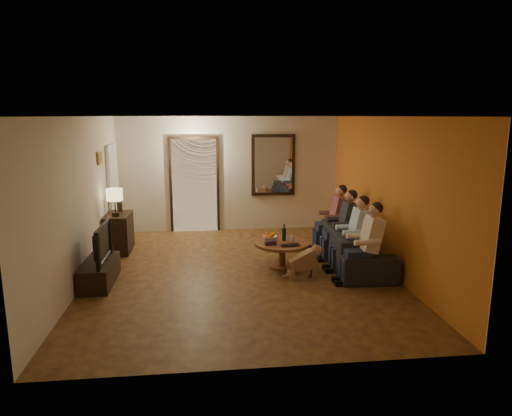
{
  "coord_description": "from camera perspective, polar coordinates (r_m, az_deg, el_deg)",
  "views": [
    {
      "loc": [
        -0.57,
        -7.34,
        2.61
      ],
      "look_at": [
        0.3,
        0.3,
        1.05
      ],
      "focal_mm": 32.0,
      "sensor_mm": 36.0,
      "label": 1
    }
  ],
  "objects": [
    {
      "name": "framed_art",
      "position": [
        8.88,
        -18.93,
        5.94
      ],
      "size": [
        0.03,
        0.28,
        0.24
      ],
      "primitive_type": "cube",
      "color": "#B28C33",
      "rests_on": "left_wall"
    },
    {
      "name": "art_canvas",
      "position": [
        8.88,
        -18.84,
        5.95
      ],
      "size": [
        0.01,
        0.22,
        0.18
      ],
      "primitive_type": "cube",
      "color": "brown",
      "rests_on": "left_wall"
    },
    {
      "name": "tv_stand",
      "position": [
        7.66,
        -18.98,
        -7.64
      ],
      "size": [
        0.45,
        1.11,
        0.37
      ],
      "primitive_type": "cube",
      "color": "black",
      "rests_on": "floor"
    },
    {
      "name": "table_lamp",
      "position": [
        8.93,
        -17.23,
        0.67
      ],
      "size": [
        0.3,
        0.3,
        0.54
      ],
      "primitive_type": null,
      "color": "beige",
      "rests_on": "dresser"
    },
    {
      "name": "ceiling",
      "position": [
        7.36,
        -2.1,
        11.38
      ],
      "size": [
        5.0,
        6.0,
        0.01
      ],
      "primitive_type": "cube",
      "color": "white",
      "rests_on": "back_wall"
    },
    {
      "name": "dresser",
      "position": [
        9.28,
        -16.75,
        -2.98
      ],
      "size": [
        0.45,
        0.84,
        0.75
      ],
      "primitive_type": "cube",
      "color": "black",
      "rests_on": "floor"
    },
    {
      "name": "door_trim",
      "position": [
        10.43,
        -7.69,
        2.77
      ],
      "size": [
        1.12,
        0.04,
        2.22
      ],
      "primitive_type": "cube",
      "color": "black",
      "rests_on": "floor"
    },
    {
      "name": "mirror_frame",
      "position": [
        10.48,
        2.17,
        5.38
      ],
      "size": [
        1.0,
        0.05,
        1.4
      ],
      "primitive_type": "cube",
      "color": "black",
      "rests_on": "back_wall"
    },
    {
      "name": "sofa",
      "position": [
        8.3,
        12.2,
        -4.74
      ],
      "size": [
        2.32,
        1.04,
        0.66
      ],
      "primitive_type": "imported",
      "rotation": [
        0.0,
        0.0,
        1.5
      ],
      "color": "black",
      "rests_on": "floor"
    },
    {
      "name": "flower_vase",
      "position": [
        9.37,
        -16.72,
        0.87
      ],
      "size": [
        0.14,
        0.14,
        0.44
      ],
      "primitive_type": null,
      "color": "red",
      "rests_on": "dresser"
    },
    {
      "name": "wine_glass",
      "position": [
        8.02,
        4.5,
        -3.81
      ],
      "size": [
        0.06,
        0.06,
        0.1
      ],
      "primitive_type": "cylinder",
      "color": "silver",
      "rests_on": "coffee_table"
    },
    {
      "name": "front_wall",
      "position": [
        4.57,
        0.94,
        -5.2
      ],
      "size": [
        5.0,
        0.02,
        2.6
      ],
      "primitive_type": "cube",
      "color": "beige",
      "rests_on": "floor"
    },
    {
      "name": "back_wall",
      "position": [
        10.44,
        -3.32,
        4.24
      ],
      "size": [
        5.0,
        0.02,
        2.6
      ],
      "primitive_type": "cube",
      "color": "beige",
      "rests_on": "floor"
    },
    {
      "name": "person_d",
      "position": [
        9.04,
        9.86,
        -1.56
      ],
      "size": [
        0.6,
        0.4,
        1.2
      ],
      "primitive_type": null,
      "color": "tan",
      "rests_on": "sofa"
    },
    {
      "name": "fridge_glimpse",
      "position": [
        10.47,
        -6.3,
        2.0
      ],
      "size": [
        0.45,
        0.03,
        1.7
      ],
      "primitive_type": "cube",
      "color": "silver",
      "rests_on": "floor"
    },
    {
      "name": "kitchen_doorway",
      "position": [
        10.44,
        -7.69,
        2.77
      ],
      "size": [
        1.0,
        0.06,
        2.1
      ],
      "primitive_type": "cube",
      "color": "#FFE0A5",
      "rests_on": "floor"
    },
    {
      "name": "floor",
      "position": [
        7.81,
        -1.96,
        -8.06
      ],
      "size": [
        5.0,
        6.0,
        0.01
      ],
      "primitive_type": "cube",
      "color": "#3D2010",
      "rests_on": "ground"
    },
    {
      "name": "person_c",
      "position": [
        8.48,
        10.99,
        -2.46
      ],
      "size": [
        0.6,
        0.4,
        1.2
      ],
      "primitive_type": null,
      "color": "tan",
      "rests_on": "sofa"
    },
    {
      "name": "orange_accent",
      "position": [
        8.06,
        15.92,
        1.67
      ],
      "size": [
        0.01,
        6.0,
        2.6
      ],
      "primitive_type": "cube",
      "color": "#CF5F23",
      "rests_on": "right_wall"
    },
    {
      "name": "coffee_table",
      "position": [
        8.02,
        3.27,
        -5.85
      ],
      "size": [
        1.19,
        1.19,
        0.45
      ],
      "primitive_type": "cylinder",
      "rotation": [
        0.0,
        0.0,
        -0.3
      ],
      "color": "brown",
      "rests_on": "floor"
    },
    {
      "name": "white_door",
      "position": [
        9.95,
        -17.36,
        1.75
      ],
      "size": [
        0.06,
        0.85,
        2.04
      ],
      "primitive_type": "cube",
      "color": "white",
      "rests_on": "floor"
    },
    {
      "name": "wine_bottle",
      "position": [
        8.02,
        3.53,
        -3.03
      ],
      "size": [
        0.07,
        0.07,
        0.31
      ],
      "primitive_type": null,
      "color": "black",
      "rests_on": "coffee_table"
    },
    {
      "name": "person_a",
      "position": [
        7.38,
        13.76,
        -4.67
      ],
      "size": [
        0.6,
        0.4,
        1.2
      ],
      "primitive_type": null,
      "color": "tan",
      "rests_on": "sofa"
    },
    {
      "name": "book_stack",
      "position": [
        7.82,
        1.82,
        -4.31
      ],
      "size": [
        0.2,
        0.15,
        0.07
      ],
      "primitive_type": null,
      "color": "black",
      "rests_on": "coffee_table"
    },
    {
      "name": "oranges",
      "position": [
        8.11,
        1.78,
        -3.25
      ],
      "size": [
        0.2,
        0.2,
        0.08
      ],
      "primitive_type": null,
      "color": "orange",
      "rests_on": "bowl"
    },
    {
      "name": "mirror_glass",
      "position": [
        10.45,
        2.2,
        5.36
      ],
      "size": [
        0.86,
        0.02,
        1.26
      ],
      "primitive_type": "cube",
      "color": "white",
      "rests_on": "back_wall"
    },
    {
      "name": "person_b",
      "position": [
        7.93,
        12.28,
        -3.49
      ],
      "size": [
        0.6,
        0.4,
        1.2
      ],
      "primitive_type": null,
      "color": "tan",
      "rests_on": "sofa"
    },
    {
      "name": "tv",
      "position": [
        7.52,
        -19.22,
        -4.17
      ],
      "size": [
        1.03,
        0.13,
        0.59
      ],
      "primitive_type": "imported",
      "rotation": [
        0.0,
        0.0,
        1.57
      ],
      "color": "black",
      "rests_on": "tv_stand"
    },
    {
      "name": "left_wall",
      "position": [
        7.7,
        -20.91,
        0.91
      ],
      "size": [
        0.02,
        6.0,
        2.6
      ],
      "primitive_type": "cube",
      "color": "beige",
      "rests_on": "floor"
    },
    {
      "name": "bowl",
      "position": [
        8.13,
        1.78,
        -3.71
      ],
      "size": [
        0.26,
        0.26,
        0.06
      ],
      "primitive_type": "imported",
      "color": "white",
      "rests_on": "coffee_table"
    },
    {
      "name": "dog",
      "position": [
        7.53,
        5.95,
        -6.62
      ],
      "size": [
        0.58,
        0.29,
        0.56
      ],
      "primitive_type": null,
      "rotation": [
        0.0,
        0.0,
        0.09
      ],
      "color": "#936B44",
      "rests_on": "floor"
    },
    {
      "name": "laptop",
      "position": [
        7.71,
        4.38,
        -4.74
      ],
      "size": [
        0.36,
        0.26,
        0.03
      ],
      "primitive_type": "imported",
      "rotation": [
        0.0,
        0.0,
        0.16
      ],
      "color": "black",
      "rests_on": "coffee_table"
    },
    {
      "name": "right_wall",
      "position": [
        8.06,
        15.99,
        1.67
      ],
      "size": [
        0.02,
        6.0,
        2.6
      ],
      "primitive_type": "cube",
      "color": "beige",
      "rests_on": "floor"
    }
  ]
}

